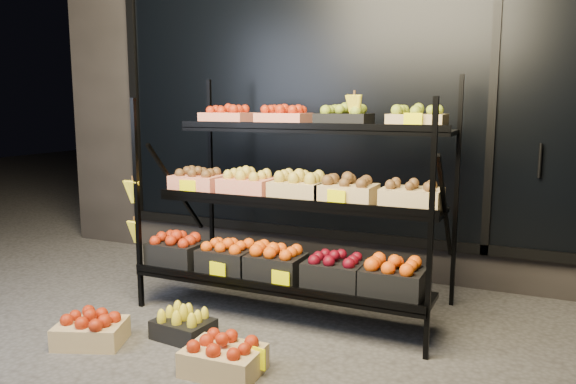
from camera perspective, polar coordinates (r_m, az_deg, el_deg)
The scene contains 7 objects.
ground at distance 3.63m, azimuth -3.43°, elevation -14.76°, with size 24.00×24.00×0.00m, color #514F4C.
building at distance 5.74m, azimuth 8.85°, elevation 11.74°, with size 6.00×2.08×3.50m.
display_rack at distance 3.93m, azimuth 0.39°, elevation -0.90°, with size 2.18×1.02×1.66m.
tag_floor_b at distance 3.19m, azimuth -3.29°, elevation -17.07°, with size 0.13×0.01×0.12m, color #F3F000.
floor_crate_left at distance 3.74m, azimuth -19.40°, elevation -13.01°, with size 0.48×0.42×0.20m.
floor_crate_midleft at distance 3.67m, azimuth -10.58°, elevation -13.14°, with size 0.38×0.30×0.19m.
floor_crate_midright at distance 3.21m, azimuth -6.58°, elevation -16.21°, with size 0.43×0.32×0.21m.
Camera 1 is at (1.57, -2.93, 1.46)m, focal length 35.00 mm.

